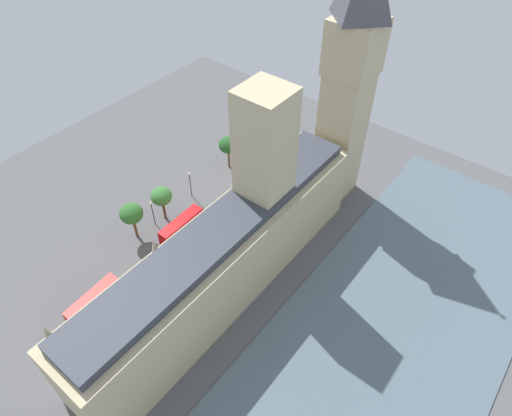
{
  "coord_description": "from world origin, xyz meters",
  "views": [
    {
      "loc": [
        -36.84,
        34.81,
        69.33
      ],
      "look_at": [
        1.0,
        -12.85,
        9.37
      ],
      "focal_mm": 31.32,
      "sensor_mm": 36.0,
      "label": 1
    }
  ],
  "objects_px": {
    "car_white_under_trees": "(255,186)",
    "street_lamp_slot_10": "(152,209)",
    "parliament_building": "(230,248)",
    "double_decker_bus_corner": "(182,227)",
    "car_blue_far_end": "(151,271)",
    "plane_tree_opposite_hall": "(131,214)",
    "pedestrian_near_tower": "(115,333)",
    "plane_tree_leading": "(228,145)",
    "pedestrian_by_river_gate": "(155,300)",
    "street_lamp_slot_11": "(190,180)",
    "double_decker_bus_midblock": "(95,303)",
    "plane_tree_kerbside": "(161,196)",
    "car_dark_green_trailing": "(228,199)",
    "clock_tower": "(350,76)"
  },
  "relations": [
    {
      "from": "car_white_under_trees",
      "to": "street_lamp_slot_10",
      "type": "distance_m",
      "value": 24.39
    },
    {
      "from": "parliament_building",
      "to": "car_white_under_trees",
      "type": "bearing_deg",
      "value": -61.02
    },
    {
      "from": "double_decker_bus_corner",
      "to": "car_blue_far_end",
      "type": "distance_m",
      "value": 11.04
    },
    {
      "from": "plane_tree_opposite_hall",
      "to": "pedestrian_near_tower",
      "type": "bearing_deg",
      "value": 129.89
    },
    {
      "from": "car_white_under_trees",
      "to": "plane_tree_leading",
      "type": "distance_m",
      "value": 11.7
    },
    {
      "from": "double_decker_bus_corner",
      "to": "pedestrian_by_river_gate",
      "type": "distance_m",
      "value": 16.58
    },
    {
      "from": "plane_tree_opposite_hall",
      "to": "street_lamp_slot_11",
      "type": "xyz_separation_m",
      "value": [
        -0.42,
        -15.75,
        -1.72
      ]
    },
    {
      "from": "double_decker_bus_midblock",
      "to": "car_white_under_trees",
      "type": "bearing_deg",
      "value": -95.89
    },
    {
      "from": "street_lamp_slot_11",
      "to": "street_lamp_slot_10",
      "type": "bearing_deg",
      "value": 89.58
    },
    {
      "from": "plane_tree_kerbside",
      "to": "double_decker_bus_midblock",
      "type": "bearing_deg",
      "value": 107.79
    },
    {
      "from": "double_decker_bus_corner",
      "to": "plane_tree_kerbside",
      "type": "bearing_deg",
      "value": -12.68
    },
    {
      "from": "car_white_under_trees",
      "to": "double_decker_bus_corner",
      "type": "xyz_separation_m",
      "value": [
        2.61,
        20.85,
        1.75
      ]
    },
    {
      "from": "street_lamp_slot_10",
      "to": "car_dark_green_trailing",
      "type": "bearing_deg",
      "value": -117.27
    },
    {
      "from": "plane_tree_opposite_hall",
      "to": "parliament_building",
      "type": "bearing_deg",
      "value": -171.81
    },
    {
      "from": "plane_tree_leading",
      "to": "street_lamp_slot_11",
      "type": "distance_m",
      "value": 13.46
    },
    {
      "from": "pedestrian_near_tower",
      "to": "plane_tree_leading",
      "type": "bearing_deg",
      "value": 54.63
    },
    {
      "from": "double_decker_bus_midblock",
      "to": "street_lamp_slot_11",
      "type": "bearing_deg",
      "value": -79.7
    },
    {
      "from": "plane_tree_leading",
      "to": "plane_tree_kerbside",
      "type": "bearing_deg",
      "value": 91.77
    },
    {
      "from": "car_dark_green_trailing",
      "to": "double_decker_bus_midblock",
      "type": "bearing_deg",
      "value": -94.63
    },
    {
      "from": "clock_tower",
      "to": "double_decker_bus_midblock",
      "type": "relative_size",
      "value": 5.11
    },
    {
      "from": "car_blue_far_end",
      "to": "car_white_under_trees",
      "type": "bearing_deg",
      "value": -89.98
    },
    {
      "from": "car_white_under_trees",
      "to": "plane_tree_leading",
      "type": "relative_size",
      "value": 0.55
    },
    {
      "from": "parliament_building",
      "to": "clock_tower",
      "type": "xyz_separation_m",
      "value": [
        -0.7,
        -34.98,
        18.17
      ]
    },
    {
      "from": "car_dark_green_trailing",
      "to": "street_lamp_slot_10",
      "type": "height_order",
      "value": "street_lamp_slot_10"
    },
    {
      "from": "street_lamp_slot_11",
      "to": "parliament_building",
      "type": "bearing_deg",
      "value": 151.25
    },
    {
      "from": "car_dark_green_trailing",
      "to": "double_decker_bus_corner",
      "type": "distance_m",
      "value": 13.77
    },
    {
      "from": "car_dark_green_trailing",
      "to": "double_decker_bus_corner",
      "type": "bearing_deg",
      "value": -97.39
    },
    {
      "from": "plane_tree_kerbside",
      "to": "street_lamp_slot_10",
      "type": "bearing_deg",
      "value": 80.39
    },
    {
      "from": "clock_tower",
      "to": "plane_tree_kerbside",
      "type": "xyz_separation_m",
      "value": [
        23.0,
        31.03,
        -21.69
      ]
    },
    {
      "from": "double_decker_bus_midblock",
      "to": "double_decker_bus_corner",
      "type": "bearing_deg",
      "value": -91.32
    },
    {
      "from": "pedestrian_by_river_gate",
      "to": "street_lamp_slot_11",
      "type": "relative_size",
      "value": 0.24
    },
    {
      "from": "car_dark_green_trailing",
      "to": "street_lamp_slot_10",
      "type": "relative_size",
      "value": 0.69
    },
    {
      "from": "car_white_under_trees",
      "to": "double_decker_bus_corner",
      "type": "height_order",
      "value": "double_decker_bus_corner"
    },
    {
      "from": "pedestrian_near_tower",
      "to": "plane_tree_leading",
      "type": "height_order",
      "value": "plane_tree_leading"
    },
    {
      "from": "car_blue_far_end",
      "to": "pedestrian_by_river_gate",
      "type": "relative_size",
      "value": 2.65
    },
    {
      "from": "double_decker_bus_corner",
      "to": "pedestrian_near_tower",
      "type": "bearing_deg",
      "value": 105.86
    },
    {
      "from": "car_blue_far_end",
      "to": "plane_tree_kerbside",
      "type": "relative_size",
      "value": 0.53
    },
    {
      "from": "car_white_under_trees",
      "to": "clock_tower",
      "type": "bearing_deg",
      "value": -139.09
    },
    {
      "from": "street_lamp_slot_11",
      "to": "clock_tower",
      "type": "bearing_deg",
      "value": -136.0
    },
    {
      "from": "clock_tower",
      "to": "double_decker_bus_midblock",
      "type": "xyz_separation_m",
      "value": [
        15.41,
        54.68,
        -25.47
      ]
    },
    {
      "from": "clock_tower",
      "to": "pedestrian_by_river_gate",
      "type": "height_order",
      "value": "clock_tower"
    },
    {
      "from": "plane_tree_opposite_hall",
      "to": "street_lamp_slot_11",
      "type": "relative_size",
      "value": 1.22
    },
    {
      "from": "car_blue_far_end",
      "to": "double_decker_bus_midblock",
      "type": "relative_size",
      "value": 0.42
    },
    {
      "from": "pedestrian_by_river_gate",
      "to": "plane_tree_leading",
      "type": "distance_m",
      "value": 41.08
    },
    {
      "from": "pedestrian_by_river_gate",
      "to": "double_decker_bus_corner",
      "type": "bearing_deg",
      "value": -127.06
    },
    {
      "from": "street_lamp_slot_11",
      "to": "double_decker_bus_corner",
      "type": "bearing_deg",
      "value": 125.64
    },
    {
      "from": "car_dark_green_trailing",
      "to": "pedestrian_near_tower",
      "type": "relative_size",
      "value": 2.69
    },
    {
      "from": "car_blue_far_end",
      "to": "plane_tree_opposite_hall",
      "type": "height_order",
      "value": "plane_tree_opposite_hall"
    },
    {
      "from": "parliament_building",
      "to": "street_lamp_slot_11",
      "type": "distance_m",
      "value": 26.33
    },
    {
      "from": "pedestrian_by_river_gate",
      "to": "plane_tree_kerbside",
      "type": "bearing_deg",
      "value": -112.71
    }
  ]
}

